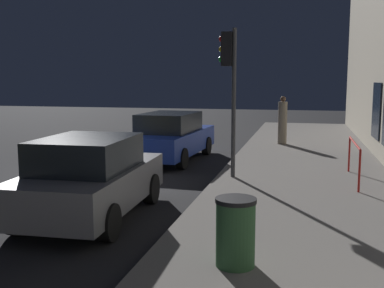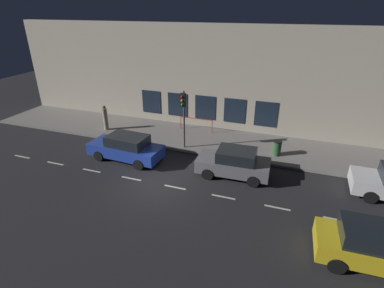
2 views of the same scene
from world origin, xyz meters
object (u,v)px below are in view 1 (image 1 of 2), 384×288
at_px(parked_car_2, 90,178).
at_px(trash_bin, 236,232).
at_px(traffic_light, 229,69).
at_px(parked_car_3, 171,137).
at_px(pedestrian_0, 283,122).

distance_m(parked_car_2, trash_bin, 3.71).
distance_m(traffic_light, parked_car_3, 4.25).
height_order(traffic_light, parked_car_2, traffic_light).
relative_size(parked_car_2, parked_car_3, 0.86).
bearing_deg(parked_car_3, parked_car_2, -84.22).
bearing_deg(traffic_light, trash_bin, -80.01).
bearing_deg(trash_bin, parked_car_3, 111.34).
bearing_deg(pedestrian_0, parked_car_2, -85.60).
height_order(traffic_light, trash_bin, traffic_light).
height_order(pedestrian_0, trash_bin, pedestrian_0).
height_order(parked_car_3, trash_bin, parked_car_3).
height_order(parked_car_3, pedestrian_0, pedestrian_0).
xyz_separation_m(parked_car_2, trash_bin, (3.09, -2.04, -0.17)).
distance_m(pedestrian_0, trash_bin, 12.44).
bearing_deg(parked_car_2, trash_bin, -35.37).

